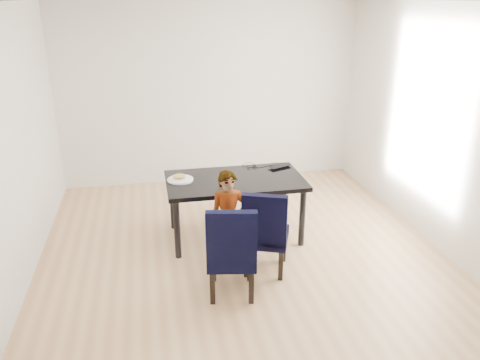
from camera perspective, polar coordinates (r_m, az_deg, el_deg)
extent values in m
cube|color=tan|center=(5.35, 0.43, -9.33)|extent=(4.50, 5.00, 0.01)
cube|color=white|center=(4.60, 0.53, 21.09)|extent=(4.50, 5.00, 0.01)
cube|color=silver|center=(7.20, -3.71, 10.30)|extent=(4.50, 0.01, 2.70)
cube|color=silver|center=(2.61, 12.14, -11.06)|extent=(4.50, 0.01, 2.70)
cube|color=white|center=(4.88, -26.41, 2.71)|extent=(0.01, 5.00, 2.70)
cube|color=silver|center=(5.70, 23.38, 5.62)|extent=(0.01, 5.00, 2.70)
cube|color=black|center=(5.61, -0.61, -3.43)|extent=(1.60, 0.90, 0.75)
cube|color=black|center=(4.53, -1.03, -8.35)|extent=(0.54, 0.56, 0.97)
cube|color=black|center=(4.91, 3.22, -6.04)|extent=(0.59, 0.60, 0.94)
imported|color=#E95B13|center=(4.93, -1.38, -4.94)|extent=(0.41, 0.28, 1.09)
cylinder|color=silver|center=(5.46, -7.29, 0.05)|extent=(0.38, 0.38, 0.02)
ellipsoid|color=#B39B40|center=(5.45, -7.46, 0.46)|extent=(0.17, 0.11, 0.06)
imported|color=black|center=(5.89, 4.64, 1.79)|extent=(0.35, 0.29, 0.02)
torus|color=black|center=(5.81, 1.50, 1.48)|extent=(0.14, 0.14, 0.01)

